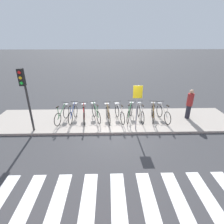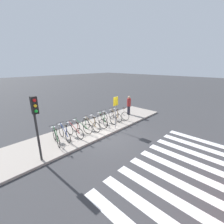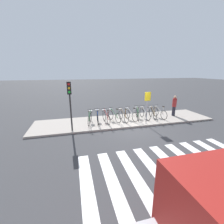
% 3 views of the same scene
% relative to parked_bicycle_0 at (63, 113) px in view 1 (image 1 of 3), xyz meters
% --- Properties ---
extents(ground_plane, '(120.00, 120.00, 0.00)m').
position_rel_parked_bicycle_0_xyz_m(ground_plane, '(2.79, -1.36, -0.57)').
color(ground_plane, '#38383A').
extents(sidewalk, '(13.66, 3.04, 0.12)m').
position_rel_parked_bicycle_0_xyz_m(sidewalk, '(2.79, 0.15, -0.51)').
color(sidewalk, '#9E9389').
rests_on(sidewalk, ground_plane).
extents(parked_bicycle_0, '(0.57, 1.65, 1.04)m').
position_rel_parked_bicycle_0_xyz_m(parked_bicycle_0, '(0.00, 0.00, 0.00)').
color(parked_bicycle_0, black).
rests_on(parked_bicycle_0, sidewalk).
extents(parked_bicycle_1, '(0.46, 1.68, 1.04)m').
position_rel_parked_bicycle_0_xyz_m(parked_bicycle_1, '(0.57, 0.12, 0.00)').
color(parked_bicycle_1, black).
rests_on(parked_bicycle_1, sidewalk).
extents(parked_bicycle_2, '(0.46, 1.69, 1.04)m').
position_rel_parked_bicycle_0_xyz_m(parked_bicycle_2, '(1.17, -0.00, 0.00)').
color(parked_bicycle_2, black).
rests_on(parked_bicycle_2, sidewalk).
extents(parked_bicycle_3, '(0.69, 1.60, 1.04)m').
position_rel_parked_bicycle_0_xyz_m(parked_bicycle_3, '(1.80, 0.16, 0.00)').
color(parked_bicycle_3, black).
rests_on(parked_bicycle_3, sidewalk).
extents(parked_bicycle_4, '(0.46, 1.68, 1.04)m').
position_rel_parked_bicycle_0_xyz_m(parked_bicycle_4, '(2.49, 0.01, 0.00)').
color(parked_bicycle_4, black).
rests_on(parked_bicycle_4, sidewalk).
extents(parked_bicycle_5, '(0.58, 1.65, 1.04)m').
position_rel_parked_bicycle_0_xyz_m(parked_bicycle_5, '(3.13, 0.09, 0.00)').
color(parked_bicycle_5, black).
rests_on(parked_bicycle_5, sidewalk).
extents(parked_bicycle_6, '(0.63, 1.63, 1.04)m').
position_rel_parked_bicycle_0_xyz_m(parked_bicycle_6, '(3.76, 0.17, 0.00)').
color(parked_bicycle_6, black).
rests_on(parked_bicycle_6, sidewalk).
extents(parked_bicycle_7, '(0.46, 1.69, 1.04)m').
position_rel_parked_bicycle_0_xyz_m(parked_bicycle_7, '(4.33, 0.11, 0.00)').
color(parked_bicycle_7, black).
rests_on(parked_bicycle_7, sidewalk).
extents(parked_bicycle_8, '(0.48, 1.67, 1.04)m').
position_rel_parked_bicycle_0_xyz_m(parked_bicycle_8, '(5.04, 0.09, 0.00)').
color(parked_bicycle_8, black).
rests_on(parked_bicycle_8, sidewalk).
extents(parked_bicycle_9, '(0.48, 1.67, 1.04)m').
position_rel_parked_bicycle_0_xyz_m(parked_bicycle_9, '(5.58, 0.03, 0.00)').
color(parked_bicycle_9, black).
rests_on(parked_bicycle_9, sidewalk).
extents(pedestrian, '(0.34, 0.34, 1.70)m').
position_rel_parked_bicycle_0_xyz_m(pedestrian, '(7.10, 0.21, 0.45)').
color(pedestrian, '#23232D').
rests_on(pedestrian, sidewalk).
extents(traffic_light, '(0.24, 0.40, 3.11)m').
position_rel_parked_bicycle_0_xyz_m(traffic_light, '(-1.26, -1.13, 1.79)').
color(traffic_light, '#2D2D2D').
rests_on(traffic_light, sidewalk).
extents(sign_post, '(0.44, 0.07, 2.29)m').
position_rel_parked_bicycle_0_xyz_m(sign_post, '(3.90, -1.07, 1.11)').
color(sign_post, '#99999E').
rests_on(sign_post, sidewalk).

